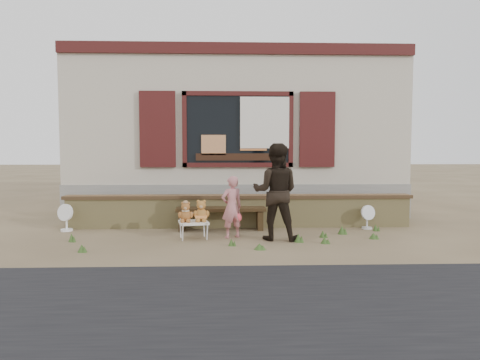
{
  "coord_description": "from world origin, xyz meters",
  "views": [
    {
      "loc": [
        -0.29,
        -7.73,
        1.58
      ],
      "look_at": [
        0.0,
        0.6,
        1.0
      ],
      "focal_mm": 32.0,
      "sensor_mm": 36.0,
      "label": 1
    }
  ],
  "objects_px": {
    "folding_chair": "(194,223)",
    "adult": "(276,192)",
    "bench": "(221,214)",
    "teddy_bear_left": "(186,211)",
    "teddy_bear_right": "(201,210)",
    "child": "(232,207)"
  },
  "relations": [
    {
      "from": "teddy_bear_left",
      "to": "teddy_bear_right",
      "type": "height_order",
      "value": "teddy_bear_right"
    },
    {
      "from": "teddy_bear_left",
      "to": "teddy_bear_right",
      "type": "xyz_separation_m",
      "value": [
        0.27,
        0.05,
        0.01
      ]
    },
    {
      "from": "teddy_bear_right",
      "to": "child",
      "type": "xyz_separation_m",
      "value": [
        0.55,
        0.04,
        0.05
      ]
    },
    {
      "from": "adult",
      "to": "child",
      "type": "bearing_deg",
      "value": -1.95
    },
    {
      "from": "bench",
      "to": "teddy_bear_left",
      "type": "height_order",
      "value": "teddy_bear_left"
    },
    {
      "from": "teddy_bear_left",
      "to": "child",
      "type": "height_order",
      "value": "child"
    },
    {
      "from": "bench",
      "to": "teddy_bear_right",
      "type": "xyz_separation_m",
      "value": [
        -0.34,
        -0.78,
        0.18
      ]
    },
    {
      "from": "folding_chair",
      "to": "teddy_bear_left",
      "type": "height_order",
      "value": "teddy_bear_left"
    },
    {
      "from": "folding_chair",
      "to": "teddy_bear_left",
      "type": "distance_m",
      "value": 0.25
    },
    {
      "from": "teddy_bear_right",
      "to": "adult",
      "type": "bearing_deg",
      "value": -17.35
    },
    {
      "from": "bench",
      "to": "adult",
      "type": "distance_m",
      "value": 1.44
    },
    {
      "from": "teddy_bear_right",
      "to": "adult",
      "type": "height_order",
      "value": "adult"
    },
    {
      "from": "folding_chair",
      "to": "adult",
      "type": "height_order",
      "value": "adult"
    },
    {
      "from": "teddy_bear_left",
      "to": "adult",
      "type": "relative_size",
      "value": 0.21
    },
    {
      "from": "folding_chair",
      "to": "teddy_bear_left",
      "type": "relative_size",
      "value": 1.6
    },
    {
      "from": "bench",
      "to": "teddy_bear_left",
      "type": "bearing_deg",
      "value": -128.78
    },
    {
      "from": "teddy_bear_left",
      "to": "adult",
      "type": "distance_m",
      "value": 1.64
    },
    {
      "from": "child",
      "to": "adult",
      "type": "height_order",
      "value": "adult"
    },
    {
      "from": "folding_chair",
      "to": "teddy_bear_right",
      "type": "relative_size",
      "value": 1.49
    },
    {
      "from": "folding_chair",
      "to": "adult",
      "type": "bearing_deg",
      "value": -15.71
    },
    {
      "from": "folding_chair",
      "to": "child",
      "type": "xyz_separation_m",
      "value": [
        0.69,
        0.06,
        0.28
      ]
    },
    {
      "from": "teddy_bear_left",
      "to": "child",
      "type": "distance_m",
      "value": 0.83
    }
  ]
}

